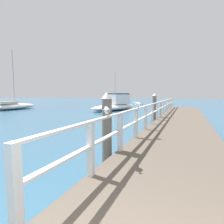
{
  "coord_description": "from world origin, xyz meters",
  "views": [
    {
      "loc": [
        0.29,
        -0.48,
        2.02
      ],
      "look_at": [
        -2.62,
        6.42,
        1.26
      ],
      "focal_mm": 28.55,
      "sensor_mm": 36.0,
      "label": 1
    }
  ],
  "objects_px": {
    "dock_piling_near": "(107,128)",
    "boat_3": "(116,104)",
    "seagull_foreground": "(107,110)",
    "seagull_background": "(138,104)",
    "boat_4": "(116,103)",
    "dock_piling_far": "(154,108)",
    "boat_0": "(12,106)"
  },
  "relations": [
    {
      "from": "seagull_background",
      "to": "seagull_foreground",
      "type": "bearing_deg",
      "value": -152.89
    },
    {
      "from": "seagull_foreground",
      "to": "boat_3",
      "type": "relative_size",
      "value": 0.05
    },
    {
      "from": "seagull_background",
      "to": "boat_0",
      "type": "height_order",
      "value": "boat_0"
    },
    {
      "from": "seagull_foreground",
      "to": "seagull_background",
      "type": "height_order",
      "value": "same"
    },
    {
      "from": "boat_4",
      "to": "seagull_foreground",
      "type": "bearing_deg",
      "value": 108.79
    },
    {
      "from": "dock_piling_far",
      "to": "boat_0",
      "type": "height_order",
      "value": "boat_0"
    },
    {
      "from": "boat_0",
      "to": "boat_3",
      "type": "xyz_separation_m",
      "value": [
        12.69,
        4.55,
        0.25
      ]
    },
    {
      "from": "dock_piling_far",
      "to": "seagull_background",
      "type": "height_order",
      "value": "dock_piling_far"
    },
    {
      "from": "seagull_foreground",
      "to": "boat_4",
      "type": "xyz_separation_m",
      "value": [
        -10.61,
        27.19,
        -1.3
      ]
    },
    {
      "from": "dock_piling_near",
      "to": "seagull_background",
      "type": "height_order",
      "value": "dock_piling_near"
    },
    {
      "from": "boat_3",
      "to": "boat_4",
      "type": "xyz_separation_m",
      "value": [
        -3.99,
        10.07,
        -0.36
      ]
    },
    {
      "from": "boat_0",
      "to": "boat_3",
      "type": "bearing_deg",
      "value": 19.52
    },
    {
      "from": "seagull_foreground",
      "to": "boat_3",
      "type": "distance_m",
      "value": 18.38
    },
    {
      "from": "dock_piling_near",
      "to": "seagull_foreground",
      "type": "height_order",
      "value": "dock_piling_near"
    },
    {
      "from": "dock_piling_near",
      "to": "boat_3",
      "type": "bearing_deg",
      "value": 110.94
    },
    {
      "from": "boat_3",
      "to": "dock_piling_near",
      "type": "bearing_deg",
      "value": -52.39
    },
    {
      "from": "dock_piling_near",
      "to": "boat_3",
      "type": "relative_size",
      "value": 0.26
    },
    {
      "from": "dock_piling_far",
      "to": "boat_4",
      "type": "height_order",
      "value": "boat_4"
    },
    {
      "from": "seagull_background",
      "to": "boat_0",
      "type": "bearing_deg",
      "value": 90.15
    },
    {
      "from": "seagull_foreground",
      "to": "boat_4",
      "type": "relative_size",
      "value": 0.07
    },
    {
      "from": "seagull_background",
      "to": "boat_3",
      "type": "bearing_deg",
      "value": 51.8
    },
    {
      "from": "seagull_foreground",
      "to": "boat_4",
      "type": "distance_m",
      "value": 29.22
    },
    {
      "from": "dock_piling_near",
      "to": "seagull_background",
      "type": "xyz_separation_m",
      "value": [
        0.37,
        1.97,
        0.59
      ]
    },
    {
      "from": "seagull_background",
      "to": "boat_0",
      "type": "distance_m",
      "value": 21.67
    },
    {
      "from": "seagull_foreground",
      "to": "seagull_background",
      "type": "distance_m",
      "value": 2.78
    },
    {
      "from": "boat_3",
      "to": "boat_4",
      "type": "relative_size",
      "value": 1.37
    },
    {
      "from": "boat_0",
      "to": "boat_4",
      "type": "height_order",
      "value": "boat_0"
    },
    {
      "from": "dock_piling_far",
      "to": "boat_0",
      "type": "relative_size",
      "value": 0.27
    },
    {
      "from": "dock_piling_near",
      "to": "dock_piling_far",
      "type": "xyz_separation_m",
      "value": [
        0.0,
        7.83,
        0.0
      ]
    },
    {
      "from": "seagull_background",
      "to": "boat_3",
      "type": "distance_m",
      "value": 15.82
    },
    {
      "from": "dock_piling_near",
      "to": "seagull_foreground",
      "type": "distance_m",
      "value": 1.07
    },
    {
      "from": "dock_piling_far",
      "to": "boat_3",
      "type": "bearing_deg",
      "value": 126.35
    }
  ]
}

